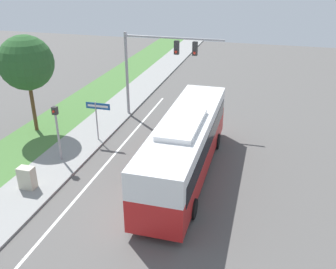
{
  "coord_description": "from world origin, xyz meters",
  "views": [
    {
      "loc": [
        4.62,
        -13.28,
        10.36
      ],
      "look_at": [
        -0.29,
        4.59,
        1.74
      ],
      "focal_mm": 40.0,
      "sensor_mm": 36.0,
      "label": 1
    }
  ],
  "objects_px": {
    "signal_gantry": "(156,58)",
    "street_sign": "(97,113)",
    "utility_cabinet": "(27,178)",
    "bus": "(186,143)",
    "pedestrian_signal": "(57,125)"
  },
  "relations": [
    {
      "from": "street_sign",
      "to": "utility_cabinet",
      "type": "bearing_deg",
      "value": -99.77
    },
    {
      "from": "bus",
      "to": "utility_cabinet",
      "type": "bearing_deg",
      "value": -153.94
    },
    {
      "from": "utility_cabinet",
      "to": "street_sign",
      "type": "bearing_deg",
      "value": 80.23
    },
    {
      "from": "bus",
      "to": "signal_gantry",
      "type": "distance_m",
      "value": 8.61
    },
    {
      "from": "signal_gantry",
      "to": "street_sign",
      "type": "distance_m",
      "value": 5.84
    },
    {
      "from": "signal_gantry",
      "to": "pedestrian_signal",
      "type": "xyz_separation_m",
      "value": [
        -3.32,
        -7.73,
        -2.12
      ]
    },
    {
      "from": "pedestrian_signal",
      "to": "street_sign",
      "type": "distance_m",
      "value": 3.15
    },
    {
      "from": "signal_gantry",
      "to": "utility_cabinet",
      "type": "height_order",
      "value": "signal_gantry"
    },
    {
      "from": "bus",
      "to": "street_sign",
      "type": "height_order",
      "value": "bus"
    },
    {
      "from": "pedestrian_signal",
      "to": "street_sign",
      "type": "xyz_separation_m",
      "value": [
        1.0,
        2.97,
        -0.34
      ]
    },
    {
      "from": "bus",
      "to": "utility_cabinet",
      "type": "distance_m",
      "value": 8.07
    },
    {
      "from": "signal_gantry",
      "to": "utility_cabinet",
      "type": "xyz_separation_m",
      "value": [
        -3.36,
        -10.81,
        -3.66
      ]
    },
    {
      "from": "bus",
      "to": "street_sign",
      "type": "relative_size",
      "value": 4.35
    },
    {
      "from": "pedestrian_signal",
      "to": "street_sign",
      "type": "bearing_deg",
      "value": 71.36
    },
    {
      "from": "pedestrian_signal",
      "to": "signal_gantry",
      "type": "bearing_deg",
      "value": 66.78
    }
  ]
}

